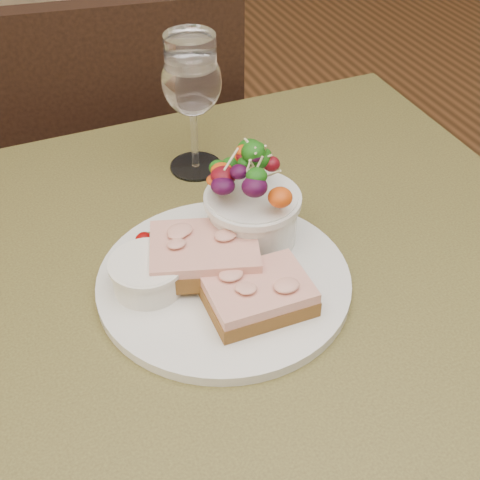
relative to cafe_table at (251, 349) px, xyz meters
name	(u,v)px	position (x,y,z in m)	size (l,w,h in m)	color
cafe_table	(251,349)	(0.00, 0.00, 0.00)	(0.80, 0.80, 0.75)	#43391C
chair_far	(132,244)	(0.00, 0.66, -0.36)	(0.48, 0.48, 0.90)	black
dinner_plate	(224,281)	(-0.03, 0.02, 0.11)	(0.28, 0.28, 0.01)	silver
sandwich_front	(258,294)	(-0.01, -0.04, 0.13)	(0.11, 0.08, 0.03)	#4D3114
sandwich_back	(205,254)	(-0.04, 0.03, 0.14)	(0.14, 0.12, 0.03)	#4D3114
ramekin	(148,273)	(-0.11, 0.03, 0.13)	(0.07, 0.07, 0.04)	white
salad_bowl	(253,197)	(0.03, 0.07, 0.17)	(0.10, 0.10, 0.13)	silver
garnish	(151,238)	(-0.08, 0.10, 0.12)	(0.05, 0.04, 0.02)	#103A0A
wine_glass	(192,85)	(0.02, 0.25, 0.22)	(0.08, 0.08, 0.18)	white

